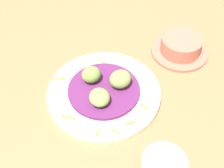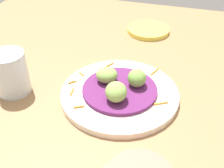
{
  "view_description": "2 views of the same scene",
  "coord_description": "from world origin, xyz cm",
  "views": [
    {
      "loc": [
        -5.1,
        -38.26,
        57.18
      ],
      "look_at": [
        5.63,
        5.43,
        5.44
      ],
      "focal_mm": 48.2,
      "sensor_mm": 36.0,
      "label": 1
    },
    {
      "loc": [
        51.01,
        17.88,
        41.86
      ],
      "look_at": [
        3.8,
        3.69,
        5.12
      ],
      "focal_mm": 44.56,
      "sensor_mm": 36.0,
      "label": 2
    }
  ],
  "objects": [
    {
      "name": "side_plate_small",
      "position": [
        -30.52,
        5.46,
        2.67
      ],
      "size": [
        13.3,
        13.3,
        1.34
      ],
      "primitive_type": "cylinder",
      "color": "#E0CC4C",
      "rests_on": "table_surface"
    },
    {
      "name": "carrot_garnish",
      "position": [
        1.57,
        2.78,
        3.62
      ],
      "size": [
        19.78,
        23.27,
        0.4
      ],
      "color": "orange",
      "rests_on": "main_plate"
    },
    {
      "name": "water_glass",
      "position": [
        8.7,
        -18.39,
        6.91
      ],
      "size": [
        7.61,
        7.61,
        9.83
      ],
      "primitive_type": "cylinder",
      "color": "silver",
      "rests_on": "table_surface"
    },
    {
      "name": "guac_scoop_left",
      "position": [
        7.64,
        5.72,
        6.28
      ],
      "size": [
        6.34,
        5.99,
        4.02
      ],
      "primitive_type": "ellipsoid",
      "rotation": [
        0.0,
        0.0,
        1.91
      ],
      "color": "#84A851",
      "rests_on": "cabbage_bed"
    },
    {
      "name": "guac_scoop_center",
      "position": [
        1.49,
        8.74,
        6.21
      ],
      "size": [
        5.25,
        4.98,
        3.86
      ],
      "primitive_type": "ellipsoid",
      "rotation": [
        0.0,
        0.0,
        0.21
      ],
      "color": "#759E47",
      "rests_on": "cabbage_bed"
    },
    {
      "name": "cabbage_bed",
      "position": [
        3.69,
        5.45,
        3.85
      ],
      "size": [
        16.71,
        16.71,
        0.85
      ],
      "primitive_type": "cylinder",
      "color": "#60235B",
      "rests_on": "main_plate"
    },
    {
      "name": "table_surface",
      "position": [
        0.0,
        0.0,
        1.0
      ],
      "size": [
        110.0,
        110.0,
        2.0
      ],
      "primitive_type": "cube",
      "color": "#936D47",
      "rests_on": "ground"
    },
    {
      "name": "guac_scoop_right",
      "position": [
        1.95,
        1.9,
        5.95
      ],
      "size": [
        5.14,
        5.45,
        3.36
      ],
      "primitive_type": "ellipsoid",
      "rotation": [
        0.0,
        0.0,
        4.84
      ],
      "color": "#84A851",
      "rests_on": "cabbage_bed"
    },
    {
      "name": "main_plate",
      "position": [
        3.69,
        5.45,
        2.71
      ],
      "size": [
        26.41,
        26.41,
        1.42
      ],
      "primitive_type": "cylinder",
      "color": "silver",
      "rests_on": "table_surface"
    }
  ]
}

